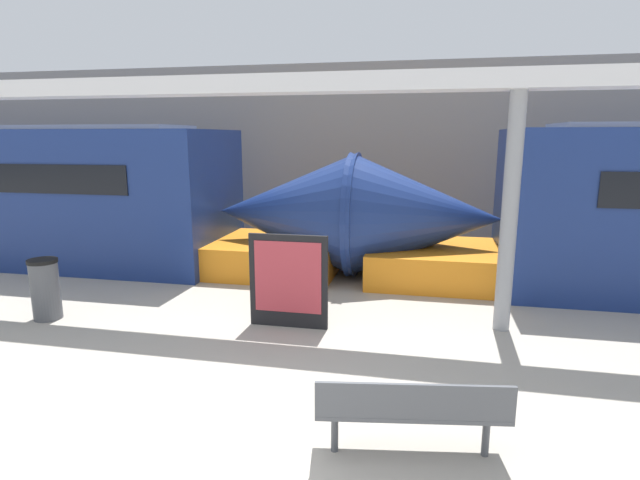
# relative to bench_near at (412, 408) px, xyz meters

# --- Properties ---
(station_wall) EXTENTS (56.00, 0.20, 5.00)m
(station_wall) POSITION_rel_bench_near_xyz_m (-1.56, 10.39, 1.99)
(station_wall) COLOR gray
(station_wall) RESTS_ON ground_plane
(bench_near) EXTENTS (1.82, 0.71, 0.81)m
(bench_near) POSITION_rel_bench_near_xyz_m (0.00, 0.00, 0.00)
(bench_near) COLOR #4C4F54
(bench_near) RESTS_ON ground_plane
(trash_bin) EXTENTS (0.46, 0.46, 1.01)m
(trash_bin) POSITION_rel_bench_near_xyz_m (-5.97, 2.50, -0.01)
(trash_bin) COLOR #4C4F54
(trash_bin) RESTS_ON ground_plane
(poster_board) EXTENTS (1.25, 0.07, 1.48)m
(poster_board) POSITION_rel_bench_near_xyz_m (-1.98, 2.96, 0.24)
(poster_board) COLOR black
(poster_board) RESTS_ON ground_plane
(support_column_near) EXTENTS (0.24, 0.24, 3.60)m
(support_column_near) POSITION_rel_bench_near_xyz_m (1.30, 3.54, 1.29)
(support_column_near) COLOR gray
(support_column_near) RESTS_ON ground_plane
(canopy_beam) EXTENTS (28.00, 0.60, 0.28)m
(canopy_beam) POSITION_rel_bench_near_xyz_m (1.30, 3.54, 3.23)
(canopy_beam) COLOR silver
(canopy_beam) RESTS_ON support_column_near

